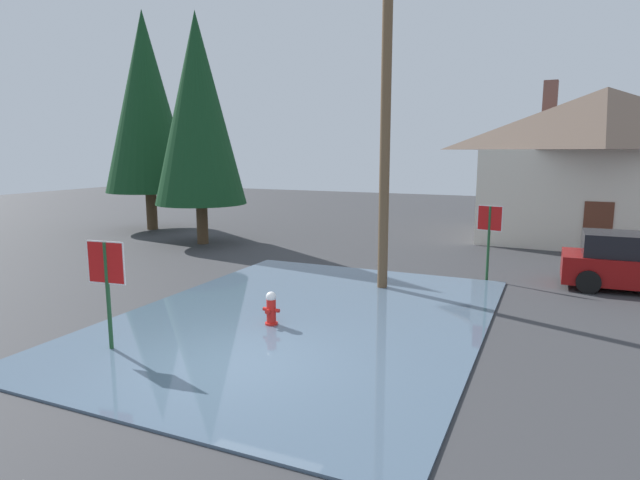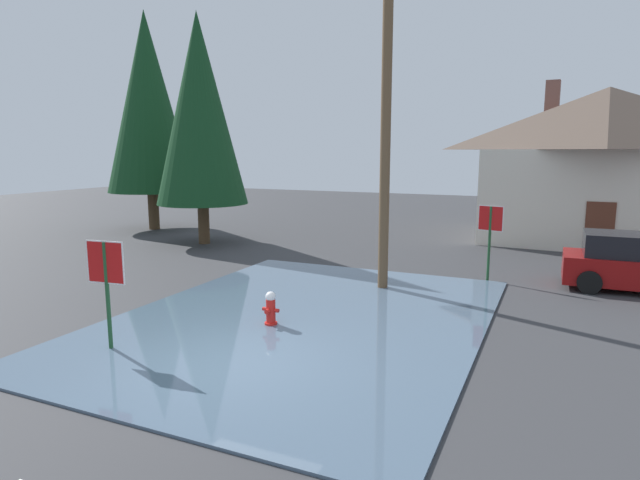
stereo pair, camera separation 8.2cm
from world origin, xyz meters
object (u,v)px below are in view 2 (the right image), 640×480
at_px(fire_hydrant, 271,309).
at_px(house, 604,163).
at_px(stop_sign_near, 106,273).
at_px(utility_pole, 386,102).
at_px(stop_sign_far, 490,228).
at_px(pine_tree_mid_left, 200,110).
at_px(pine_tree_tall_left, 148,103).

xyz_separation_m(fire_hydrant, house, (7.30, 15.67, 2.98)).
distance_m(stop_sign_near, utility_pole, 8.38).
xyz_separation_m(fire_hydrant, stop_sign_far, (3.88, 6.36, 1.24)).
xyz_separation_m(fire_hydrant, pine_tree_mid_left, (-7.93, 8.31, 5.13)).
distance_m(stop_sign_near, house, 20.62).
xyz_separation_m(stop_sign_near, pine_tree_mid_left, (-5.77, 10.87, 3.96)).
bearing_deg(house, utility_pole, -117.71).
relative_size(stop_sign_near, pine_tree_mid_left, 0.23).
distance_m(house, pine_tree_mid_left, 17.05).
distance_m(stop_sign_near, pine_tree_tall_left, 17.62).
bearing_deg(stop_sign_near, pine_tree_tall_left, 128.58).
distance_m(utility_pole, pine_tree_mid_left, 10.09).
relative_size(utility_pole, stop_sign_far, 4.37).
relative_size(stop_sign_near, fire_hydrant, 2.73).
bearing_deg(stop_sign_near, pine_tree_mid_left, 117.98).
relative_size(stop_sign_far, house, 0.23).
height_order(house, pine_tree_mid_left, pine_tree_mid_left).
height_order(stop_sign_near, house, house).
distance_m(stop_sign_far, pine_tree_mid_left, 12.59).
bearing_deg(pine_tree_mid_left, house, 25.79).
xyz_separation_m(house, pine_tree_mid_left, (-15.23, -7.36, 2.15)).
height_order(fire_hydrant, pine_tree_tall_left, pine_tree_tall_left).
relative_size(fire_hydrant, stop_sign_far, 0.35).
bearing_deg(pine_tree_mid_left, stop_sign_far, -9.37).
relative_size(stop_sign_far, pine_tree_mid_left, 0.24).
bearing_deg(pine_tree_mid_left, utility_pole, -24.15).
relative_size(pine_tree_tall_left, pine_tree_mid_left, 1.11).
bearing_deg(stop_sign_near, stop_sign_far, 55.92).
relative_size(stop_sign_near, utility_pole, 0.22).
bearing_deg(utility_pole, house, 62.29).
bearing_deg(stop_sign_far, pine_tree_mid_left, 170.63).
bearing_deg(pine_tree_tall_left, pine_tree_mid_left, -26.68).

